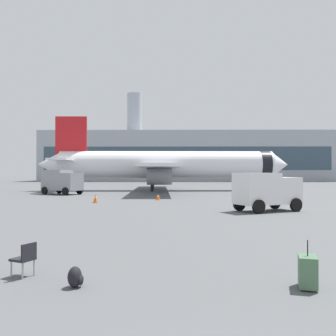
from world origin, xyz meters
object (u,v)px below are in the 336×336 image
object	(u,v)px
traveller_backpack	(75,277)
cargo_van	(266,190)
safety_cone_mid	(95,198)
rolling_suitcase	(308,271)
safety_cone_near	(158,197)
safety_cone_far	(45,189)
gate_chair	(25,257)
service_truck	(62,181)
airplane_at_gate	(165,165)

from	to	relation	value
traveller_backpack	cargo_van	bearing A→B (deg)	63.16
safety_cone_mid	rolling_suitcase	world-z (taller)	rolling_suitcase
safety_cone_near	traveller_backpack	size ratio (longest dim) A/B	1.23
cargo_van	safety_cone_near	world-z (taller)	cargo_van
safety_cone_far	gate_chair	distance (m)	43.44
safety_cone_near	cargo_van	bearing A→B (deg)	-52.65
safety_cone_near	safety_cone_far	distance (m)	21.82
service_truck	cargo_van	size ratio (longest dim) A/B	1.09
airplane_at_gate	safety_cone_mid	bearing A→B (deg)	-104.60
safety_cone_mid	rolling_suitcase	distance (m)	25.86
service_truck	traveller_backpack	size ratio (longest dim) A/B	10.96
airplane_at_gate	gate_chair	size ratio (longest dim) A/B	41.51
cargo_van	safety_cone_far	size ratio (longest dim) A/B	5.85
gate_chair	safety_cone_mid	bearing A→B (deg)	97.13
safety_cone_near	gate_chair	bearing A→B (deg)	-95.21
safety_cone_far	traveller_backpack	xyz separation A→B (m)	(14.89, -42.19, -0.18)
airplane_at_gate	rolling_suitcase	size ratio (longest dim) A/B	32.45
airplane_at_gate	safety_cone_mid	distance (m)	22.34
airplane_at_gate	safety_cone_mid	world-z (taller)	airplane_at_gate
cargo_van	safety_cone_near	distance (m)	12.77
cargo_van	safety_cone_mid	bearing A→B (deg)	151.96
airplane_at_gate	service_truck	distance (m)	15.31
safety_cone_mid	safety_cone_far	xyz separation A→B (m)	(-10.50, 18.25, 0.03)
safety_cone_far	traveller_backpack	bearing A→B (deg)	-70.56
airplane_at_gate	safety_cone_far	xyz separation A→B (m)	(-16.07, -3.14, -3.25)
service_truck	cargo_van	world-z (taller)	service_truck
rolling_suitcase	traveller_backpack	world-z (taller)	rolling_suitcase
service_truck	gate_chair	distance (m)	36.43
rolling_suitcase	traveller_backpack	distance (m)	5.34
cargo_van	rolling_suitcase	bearing A→B (deg)	-100.88
service_truck	traveller_backpack	distance (m)	37.68
safety_cone_near	safety_cone_far	world-z (taller)	safety_cone_far
cargo_van	gate_chair	world-z (taller)	cargo_van
cargo_van	rolling_suitcase	distance (m)	17.38
safety_cone_far	rolling_suitcase	world-z (taller)	rolling_suitcase
safety_cone_near	safety_cone_far	bearing A→B (deg)	136.35
service_truck	cargo_van	bearing A→B (deg)	-44.40
service_truck	gate_chair	xyz separation A→B (m)	(9.33, -35.20, -1.11)
airplane_at_gate	rolling_suitcase	distance (m)	45.65
cargo_van	gate_chair	size ratio (longest dim) A/B	5.62
service_truck	safety_cone_mid	world-z (taller)	service_truck
safety_cone_near	rolling_suitcase	distance (m)	27.51
service_truck	rolling_suitcase	size ratio (longest dim) A/B	4.78
cargo_van	service_truck	bearing A→B (deg)	135.60
airplane_at_gate	service_truck	xyz separation A→B (m)	(-12.01, -9.27, -2.05)
airplane_at_gate	safety_cone_far	bearing A→B (deg)	-168.95
safety_cone_near	rolling_suitcase	bearing A→B (deg)	-80.71
service_truck	cargo_van	xyz separation A→B (m)	(19.45, -19.04, -0.16)
service_truck	traveller_backpack	bearing A→B (deg)	-73.28
airplane_at_gate	traveller_backpack	size ratio (longest dim) A/B	74.37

